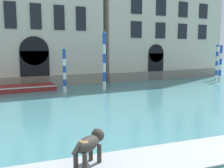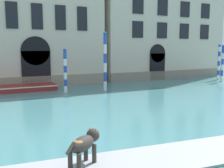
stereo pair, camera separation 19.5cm
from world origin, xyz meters
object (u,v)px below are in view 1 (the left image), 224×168
object	(u,v)px
dog_on_deck	(90,143)
mooring_pole_2	(221,63)
mooring_pole_3	(217,62)
boat_moored_near_palazzo	(24,88)
mooring_pole_0	(65,71)
mooring_pole_1	(104,61)

from	to	relation	value
dog_on_deck	mooring_pole_2	bearing A→B (deg)	-1.34
dog_on_deck	mooring_pole_3	bearing A→B (deg)	-0.12
boat_moored_near_palazzo	mooring_pole_0	size ratio (longest dim) A/B	1.43
mooring_pole_0	mooring_pole_1	world-z (taller)	mooring_pole_1
dog_on_deck	mooring_pole_0	bearing A→B (deg)	40.32
dog_on_deck	mooring_pole_2	distance (m)	23.37
dog_on_deck	mooring_pole_3	distance (m)	24.75
mooring_pole_1	mooring_pole_0	bearing A→B (deg)	173.95
mooring_pole_1	mooring_pole_3	size ratio (longest dim) A/B	1.23
mooring_pole_2	mooring_pole_3	size ratio (longest dim) A/B	0.98
mooring_pole_0	mooring_pole_2	size ratio (longest dim) A/B	0.90
mooring_pole_2	dog_on_deck	bearing A→B (deg)	-146.18
dog_on_deck	boat_moored_near_palazzo	bearing A→B (deg)	51.60
boat_moored_near_palazzo	mooring_pole_1	size ratio (longest dim) A/B	1.03
dog_on_deck	boat_moored_near_palazzo	xyz separation A→B (m)	(0.89, 15.67, -0.89)
boat_moored_near_palazzo	mooring_pole_2	distance (m)	18.78
dog_on_deck	boat_moored_near_palazzo	distance (m)	15.72
dog_on_deck	mooring_pole_0	world-z (taller)	mooring_pole_0
mooring_pole_0	mooring_pole_1	bearing A→B (deg)	-6.05
mooring_pole_1	mooring_pole_2	bearing A→B (deg)	-0.46
boat_moored_near_palazzo	mooring_pole_3	distance (m)	19.49
mooring_pole_2	mooring_pole_3	bearing A→B (deg)	54.84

